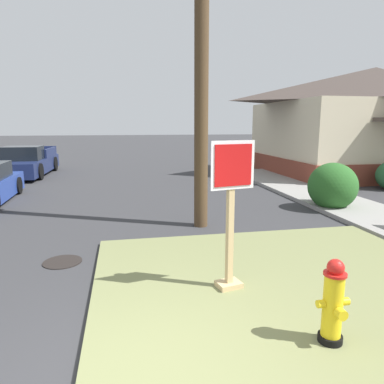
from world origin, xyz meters
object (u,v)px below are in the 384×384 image
Objects in this scene: fire_hydrant at (333,304)px; pickup_truck_navy at (28,163)px; manhole_cover at (62,262)px; utility_pole at (202,28)px; stop_sign at (231,220)px.

pickup_truck_navy is (-6.84, 15.34, 0.07)m from fire_hydrant.
utility_pole reaches higher than manhole_cover.
manhole_cover is 5.84m from utility_pole.
stop_sign is at bearing -66.10° from pickup_truck_navy.
stop_sign is at bearing -95.53° from utility_pole.
fire_hydrant is at bearing -65.95° from pickup_truck_navy.
pickup_truck_navy is 0.61× the size of utility_pole.
fire_hydrant is 0.18× the size of pickup_truck_navy.
utility_pole reaches higher than stop_sign.
fire_hydrant is 1.80m from stop_sign.
fire_hydrant is at bearing -43.78° from manhole_cover.
manhole_cover is at bearing 147.17° from stop_sign.
manhole_cover is 0.08× the size of utility_pole.
manhole_cover is (-2.68, 1.73, -1.13)m from stop_sign.
utility_pole is at bearing 31.44° from manhole_cover.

